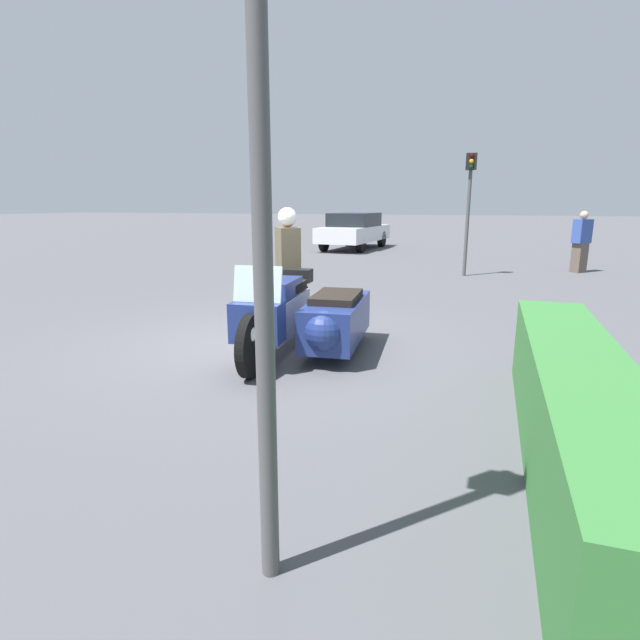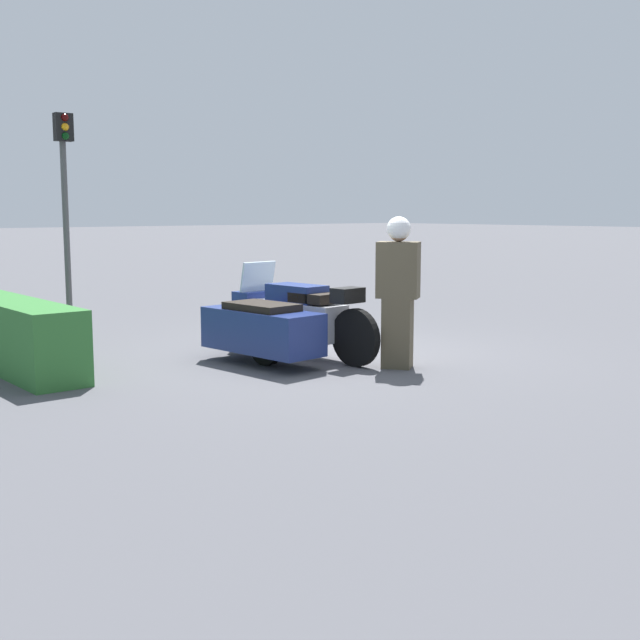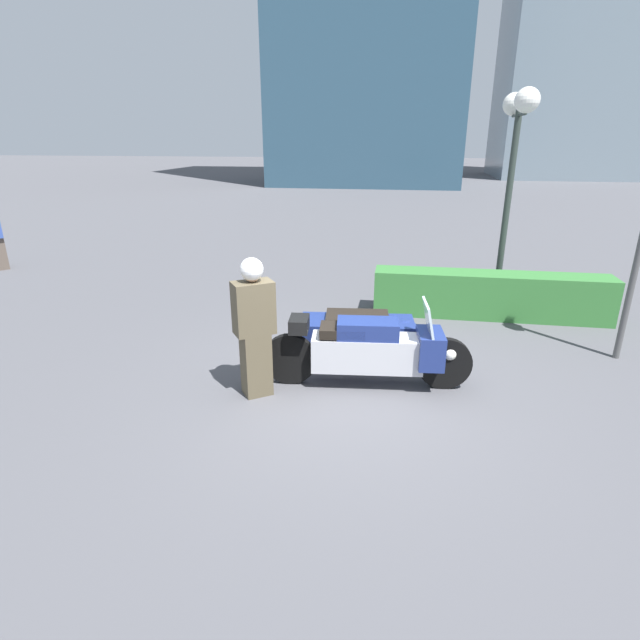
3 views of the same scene
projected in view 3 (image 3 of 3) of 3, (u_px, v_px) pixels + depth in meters
ground_plane at (343, 393)px, 6.43m from camera, size 160.00×160.00×0.00m
police_motorcycle at (368, 341)px, 6.82m from camera, size 2.71×1.35×1.17m
officer_rider at (254, 325)px, 6.11m from camera, size 0.56×0.52×1.77m
hedge_bush_curbside at (490, 295)px, 9.03m from camera, size 4.16×0.62×0.81m
twin_lamp_post at (517, 132)px, 8.92m from camera, size 0.42×1.51×3.88m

